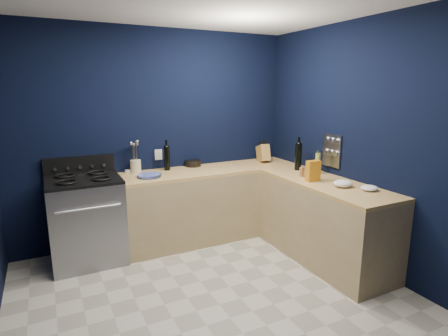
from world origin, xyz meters
TOP-DOWN VIEW (x-y plane):
  - floor at (0.00, 0.00)m, footprint 3.50×3.50m
  - wall_back at (0.00, 1.76)m, footprint 3.50×0.02m
  - wall_right at (1.76, 0.00)m, footprint 0.02×3.50m
  - wall_front at (0.00, -1.76)m, footprint 3.50×0.02m
  - cab_back at (0.60, 1.44)m, footprint 2.30×0.63m
  - top_back at (0.60, 1.44)m, footprint 2.30×0.63m
  - cab_right at (1.44, 0.29)m, footprint 0.63×1.67m
  - top_right at (1.44, 0.29)m, footprint 0.63×1.67m
  - gas_range at (-0.93, 1.42)m, footprint 0.76×0.66m
  - oven_door at (-0.93, 1.10)m, footprint 0.59×0.02m
  - cooktop at (-0.93, 1.42)m, footprint 0.76×0.66m
  - backguard at (-0.93, 1.72)m, footprint 0.76×0.06m
  - spice_panel at (1.74, 0.55)m, footprint 0.02×0.28m
  - wall_outlet at (0.00, 1.74)m, footprint 0.09×0.02m
  - plate_stack at (-0.23, 1.36)m, footprint 0.32×0.32m
  - ramekin at (-0.39, 1.69)m, footprint 0.10×0.10m
  - utensil_crock at (-0.31, 1.64)m, footprint 0.14×0.14m
  - wine_bottle_back at (0.07, 1.61)m, footprint 0.09×0.09m
  - lemon_basket at (0.44, 1.68)m, footprint 0.22×0.22m
  - knife_block at (1.42, 1.53)m, footprint 0.17×0.28m
  - wine_bottle_right at (1.52, 0.89)m, footprint 0.10×0.10m
  - oil_bottle at (1.60, 0.63)m, footprint 0.07×0.07m
  - spice_jar_near at (1.34, 0.60)m, footprint 0.06×0.06m
  - spice_jar_far at (1.36, 0.53)m, footprint 0.06×0.06m
  - crouton_bag at (1.33, 0.38)m, footprint 0.16×0.08m
  - towel_front at (1.45, 0.06)m, footprint 0.23×0.20m
  - towel_end at (1.58, -0.17)m, footprint 0.22×0.21m

SIDE VIEW (x-z plane):
  - floor at x=0.00m, z-range -0.02..0.00m
  - cab_back at x=0.60m, z-range 0.00..0.86m
  - cab_right at x=1.44m, z-range 0.00..0.86m
  - oven_door at x=-0.93m, z-range 0.24..0.66m
  - gas_range at x=-0.93m, z-range 0.00..0.92m
  - top_back at x=0.60m, z-range 0.86..0.90m
  - top_right at x=1.44m, z-range 0.86..0.90m
  - plate_stack at x=-0.23m, z-range 0.90..0.93m
  - ramekin at x=-0.39m, z-range 0.90..0.93m
  - towel_end at x=1.58m, z-range 0.90..0.95m
  - cooktop at x=-0.93m, z-range 0.92..0.95m
  - towel_front at x=1.45m, z-range 0.90..0.97m
  - lemon_basket at x=0.44m, z-range 0.90..0.98m
  - spice_jar_far at x=1.36m, z-range 0.90..1.00m
  - spice_jar_near at x=1.34m, z-range 0.90..1.01m
  - utensil_crock at x=-0.31m, z-range 0.90..1.06m
  - knife_block at x=1.42m, z-range 0.87..1.15m
  - crouton_bag at x=1.33m, z-range 0.90..1.13m
  - oil_bottle at x=1.60m, z-range 0.90..1.15m
  - backguard at x=-0.93m, z-range 0.94..1.14m
  - wine_bottle_back at x=0.07m, z-range 0.90..1.20m
  - wine_bottle_right at x=1.52m, z-range 0.90..1.23m
  - wall_outlet at x=0.00m, z-range 1.02..1.15m
  - spice_panel at x=1.74m, z-range 0.99..1.37m
  - wall_back at x=0.00m, z-range 0.00..2.60m
  - wall_right at x=1.76m, z-range 0.00..2.60m
  - wall_front at x=0.00m, z-range 0.00..2.60m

